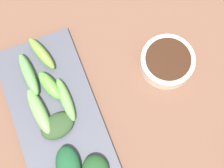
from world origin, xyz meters
name	(u,v)px	position (x,y,z in m)	size (l,w,h in m)	color
tabletop	(94,108)	(0.00, 0.00, 0.01)	(2.10, 2.10, 0.02)	brown
sauce_bowl	(167,61)	(-0.16, -0.03, 0.04)	(0.10, 0.10, 0.03)	silver
serving_plate	(55,113)	(0.07, -0.02, 0.03)	(0.16, 0.31, 0.01)	#474B56
broccoli_leafy_0	(68,166)	(0.08, 0.09, 0.05)	(0.04, 0.07, 0.03)	#194D2A
broccoli_stalk_1	(66,99)	(0.04, -0.03, 0.04)	(0.02, 0.09, 0.02)	#66AA4E
broccoli_leafy_3	(57,126)	(0.07, 0.01, 0.04)	(0.06, 0.05, 0.02)	#2B4624
broccoli_stalk_4	(39,112)	(0.10, -0.02, 0.04)	(0.03, 0.10, 0.03)	#6DA257
broccoli_stalk_6	(50,85)	(0.06, -0.06, 0.05)	(0.02, 0.06, 0.03)	#61BB41
broccoli_stalk_7	(29,74)	(0.09, -0.10, 0.05)	(0.02, 0.09, 0.03)	#61A555
broccoli_stalk_8	(42,53)	(0.06, -0.13, 0.05)	(0.02, 0.08, 0.03)	#72AB3D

